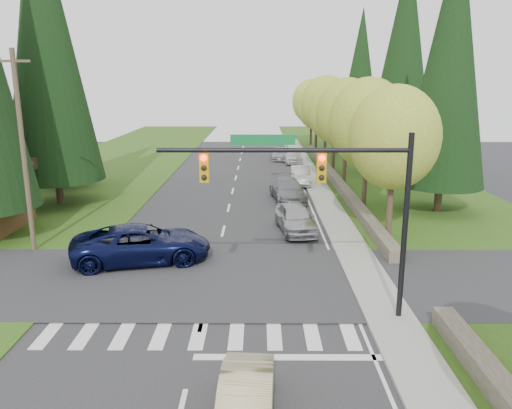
{
  "coord_description": "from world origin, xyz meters",
  "views": [
    {
      "loc": [
        2.05,
        -12.31,
        8.45
      ],
      "look_at": [
        1.94,
        10.61,
        2.8
      ],
      "focal_mm": 35.0,
      "sensor_mm": 36.0,
      "label": 1
    }
  ],
  "objects_px": {
    "parked_car_e": "(279,154)",
    "parked_car_a": "(296,218)",
    "parked_car_b": "(288,190)",
    "parked_car_d": "(292,156)",
    "sedan_champagne": "(245,403)",
    "suv_navy": "(142,244)",
    "parked_car_c": "(301,176)"
  },
  "relations": [
    {
      "from": "parked_car_e",
      "to": "parked_car_a",
      "type": "bearing_deg",
      "value": -90.76
    },
    {
      "from": "parked_car_b",
      "to": "parked_car_d",
      "type": "distance_m",
      "value": 17.27
    },
    {
      "from": "sedan_champagne",
      "to": "parked_car_d",
      "type": "xyz_separation_m",
      "value": [
        3.87,
        41.94,
        0.12
      ]
    },
    {
      "from": "parked_car_d",
      "to": "parked_car_e",
      "type": "height_order",
      "value": "parked_car_d"
    },
    {
      "from": "parked_car_b",
      "to": "parked_car_d",
      "type": "xyz_separation_m",
      "value": [
        1.4,
        17.21,
        -0.02
      ]
    },
    {
      "from": "suv_navy",
      "to": "parked_car_b",
      "type": "distance_m",
      "value": 15.09
    },
    {
      "from": "parked_car_a",
      "to": "parked_car_d",
      "type": "height_order",
      "value": "parked_car_a"
    },
    {
      "from": "parked_car_d",
      "to": "parked_car_e",
      "type": "xyz_separation_m",
      "value": [
        -1.21,
        2.46,
        -0.12
      ]
    },
    {
      "from": "parked_car_a",
      "to": "parked_car_d",
      "type": "bearing_deg",
      "value": 79.23
    },
    {
      "from": "parked_car_b",
      "to": "parked_car_e",
      "type": "relative_size",
      "value": 1.21
    },
    {
      "from": "sedan_champagne",
      "to": "parked_car_a",
      "type": "relative_size",
      "value": 0.82
    },
    {
      "from": "parked_car_b",
      "to": "sedan_champagne",
      "type": "bearing_deg",
      "value": -102.42
    },
    {
      "from": "suv_navy",
      "to": "sedan_champagne",
      "type": "bearing_deg",
      "value": -168.96
    },
    {
      "from": "suv_navy",
      "to": "parked_car_b",
      "type": "height_order",
      "value": "suv_navy"
    },
    {
      "from": "suv_navy",
      "to": "parked_car_d",
      "type": "bearing_deg",
      "value": -29.91
    },
    {
      "from": "sedan_champagne",
      "to": "suv_navy",
      "type": "distance_m",
      "value": 12.91
    },
    {
      "from": "parked_car_a",
      "to": "parked_car_b",
      "type": "distance_m",
      "value": 7.91
    },
    {
      "from": "sedan_champagne",
      "to": "parked_car_b",
      "type": "distance_m",
      "value": 24.86
    },
    {
      "from": "suv_navy",
      "to": "parked_car_b",
      "type": "bearing_deg",
      "value": -43.9
    },
    {
      "from": "suv_navy",
      "to": "parked_car_a",
      "type": "distance_m",
      "value": 9.23
    },
    {
      "from": "parked_car_a",
      "to": "parked_car_b",
      "type": "height_order",
      "value": "parked_car_a"
    },
    {
      "from": "parked_car_d",
      "to": "parked_car_c",
      "type": "bearing_deg",
      "value": -96.28
    },
    {
      "from": "sedan_champagne",
      "to": "parked_car_e",
      "type": "distance_m",
      "value": 44.48
    },
    {
      "from": "suv_navy",
      "to": "parked_car_e",
      "type": "bearing_deg",
      "value": -26.72
    },
    {
      "from": "parked_car_c",
      "to": "parked_car_d",
      "type": "height_order",
      "value": "parked_car_d"
    },
    {
      "from": "sedan_champagne",
      "to": "parked_car_c",
      "type": "bearing_deg",
      "value": 85.49
    },
    {
      "from": "parked_car_c",
      "to": "suv_navy",
      "type": "bearing_deg",
      "value": -114.3
    },
    {
      "from": "parked_car_d",
      "to": "parked_car_a",
      "type": "bearing_deg",
      "value": -99.47
    },
    {
      "from": "sedan_champagne",
      "to": "parked_car_c",
      "type": "distance_m",
      "value": 30.64
    },
    {
      "from": "sedan_champagne",
      "to": "parked_car_b",
      "type": "xyz_separation_m",
      "value": [
        2.47,
        24.73,
        0.14
      ]
    },
    {
      "from": "parked_car_e",
      "to": "parked_car_d",
      "type": "bearing_deg",
      "value": -64.18
    },
    {
      "from": "parked_car_a",
      "to": "parked_car_e",
      "type": "bearing_deg",
      "value": 82.02
    }
  ]
}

